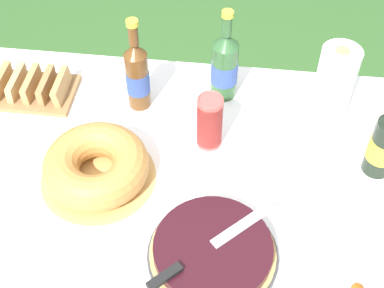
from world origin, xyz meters
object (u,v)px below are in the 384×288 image
Objects in this scene: cider_bottle_amber at (137,75)px; paper_towel_roll at (333,88)px; bread_board at (33,88)px; cider_bottle_green at (225,66)px; cup_stack at (210,122)px; berry_tart at (213,252)px; serving_knife at (203,251)px; bundt_cake at (96,166)px.

cider_bottle_amber reaches higher than paper_towel_roll.
cider_bottle_green is at bearing 7.20° from bread_board.
cider_bottle_green is 1.15× the size of paper_towel_roll.
cup_stack is at bearing -158.57° from paper_towel_roll.
serving_knife is (-0.02, -0.02, 0.04)m from berry_tart.
cider_bottle_green is (-0.00, 0.61, 0.05)m from serving_knife.
bundt_cake is 1.19× the size of paper_towel_roll.
berry_tart is 0.80m from bread_board.
bundt_cake is 0.41m from bread_board.
cider_bottle_green is 0.26m from cider_bottle_amber.
serving_knife is 0.62m from paper_towel_roll.
bread_board is (-0.57, 0.14, -0.06)m from cup_stack.
serving_knife is 0.91× the size of bundt_cake.
cider_bottle_amber is (-0.25, -0.08, 0.00)m from cider_bottle_green.
bundt_cake is at bearing -150.07° from cup_stack.
cider_bottle_amber reaches higher than bundt_cake.
cider_bottle_amber is at bearing 149.30° from cup_stack.
cider_bottle_amber reaches higher than cider_bottle_green.
berry_tart is 1.20× the size of paper_towel_roll.
bread_board is (-0.59, -0.07, -0.09)m from cider_bottle_green.
bread_board is (-0.59, 0.53, -0.04)m from serving_knife.
paper_towel_roll is (0.63, 0.30, 0.08)m from bundt_cake.
paper_towel_roll is (0.29, 0.51, 0.10)m from berry_tart.
cider_bottle_green is (0.02, 0.21, 0.03)m from cup_stack.
berry_tart is 0.39m from bundt_cake.
bundt_cake is 0.31m from cider_bottle_amber.
paper_towel_roll is (0.57, -0.00, 0.02)m from cider_bottle_amber.
cup_stack is 0.37m from paper_towel_roll.
cider_bottle_green reaches higher than bread_board.
cider_bottle_amber reaches higher than cup_stack.
paper_towel_roll reaches higher than bundt_cake.
serving_knife is at bearing -120.79° from paper_towel_roll.
cup_stack reaches higher than serving_knife.
serving_knife is 1.10× the size of bread_board.
cider_bottle_green is at bearing 83.60° from cup_stack.
paper_towel_roll reaches higher than bread_board.
cider_bottle_amber is (-0.23, 0.14, 0.03)m from cup_stack.
berry_tart is at bearing -61.65° from cider_bottle_amber.
cider_bottle_green reaches higher than berry_tart.
cup_stack is 0.57× the size of cider_bottle_amber.
bundt_cake is (-0.31, 0.23, -0.01)m from serving_knife.
cider_bottle_amber reaches higher than serving_knife.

